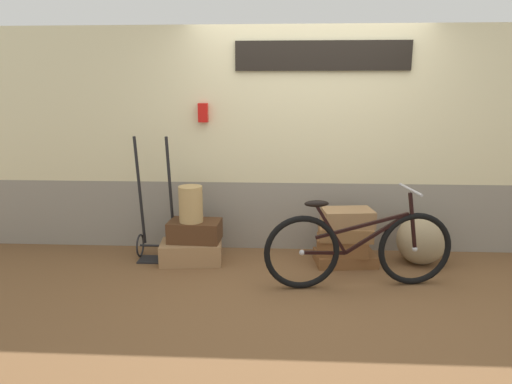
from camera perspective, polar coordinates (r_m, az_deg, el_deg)
The scene contains 12 objects.
ground at distance 4.53m, azimuth 6.66°, elevation -10.76°, with size 10.17×5.20×0.06m, color brown.
station_building at distance 5.03m, azimuth 6.58°, elevation 6.41°, with size 8.17×0.74×2.43m.
suitcase_0 at distance 4.83m, azimuth -8.16°, elevation -7.49°, with size 0.63×0.38×0.22m, color #9E754C.
suitcase_1 at distance 4.79m, azimuth -7.72°, elevation -4.87°, with size 0.53×0.33×0.22m, color #4C2D19.
suitcase_2 at distance 4.85m, azimuth 11.16°, elevation -8.16°, with size 0.61×0.38×0.12m, color brown.
suitcase_3 at distance 4.78m, azimuth 10.76°, elevation -6.64°, with size 0.51×0.34×0.16m, color brown.
suitcase_4 at distance 4.74m, azimuth 11.18°, elevation -4.91°, with size 0.53×0.39×0.13m, color olive.
suitcase_5 at distance 4.68m, azimuth 11.49°, elevation -3.19°, with size 0.50×0.32×0.17m, color #9E754C.
wicker_basket at distance 4.69m, azimuth -8.23°, elevation -1.52°, with size 0.25×0.25×0.37m, color tan.
luggage_trolley at distance 4.95m, azimuth -12.46°, elevation -4.45°, with size 0.41×0.34×1.31m.
burlap_sack at distance 4.99m, azimuth 20.17°, elevation -5.65°, with size 0.51×0.43×0.53m, color #9E8966.
bicycle at distance 4.23m, azimuth 12.81°, elevation -6.99°, with size 1.73×0.46×0.92m.
Camera 1 is at (-0.30, -4.14, 1.78)m, focal length 31.70 mm.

